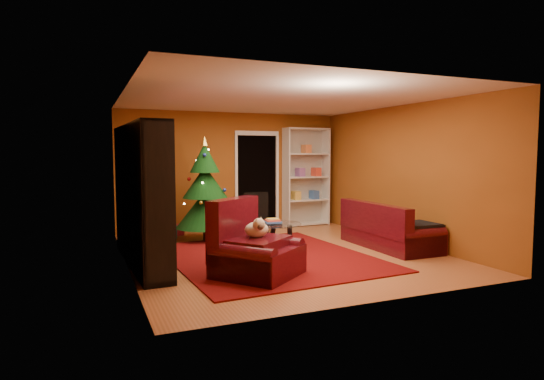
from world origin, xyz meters
name	(u,v)px	position (x,y,z in m)	size (l,w,h in m)	color
floor	(281,255)	(0.00, 0.00, -0.03)	(5.00, 5.50, 0.05)	#A3592E
ceiling	(281,97)	(0.00, 0.00, 2.62)	(5.00, 5.50, 0.05)	silver
wall_back	(231,171)	(0.00, 2.77, 1.30)	(5.00, 0.05, 2.60)	brown
wall_left	(124,180)	(-2.52, 0.00, 1.30)	(0.05, 5.50, 2.60)	brown
wall_right	(403,174)	(2.52, 0.00, 1.30)	(0.05, 5.50, 2.60)	brown
doorway	(257,182)	(0.60, 2.73, 1.05)	(1.06, 0.60, 2.16)	black
rug	(269,257)	(-0.32, -0.23, 0.01)	(3.06, 3.57, 0.02)	#690A0A
media_unit	(141,195)	(-2.27, 0.13, 1.06)	(0.43, 2.77, 2.13)	black
christmas_tree	(205,190)	(-0.89, 1.66, 0.99)	(1.14, 1.14, 2.04)	black
gift_box_teal	(169,231)	(-1.52, 2.13, 0.13)	(0.26, 0.26, 0.26)	#156C66
gift_box_green	(217,236)	(-0.76, 1.30, 0.13)	(0.26, 0.26, 0.26)	#245930
gift_box_red	(177,230)	(-1.31, 2.40, 0.11)	(0.22, 0.22, 0.22)	maroon
white_bookshelf	(306,177)	(1.78, 2.57, 1.14)	(1.08, 0.39, 2.34)	white
armchair	(258,246)	(-0.89, -1.23, 0.43)	(1.11, 1.11, 0.87)	#39080F
dog	(257,230)	(-0.88, -1.16, 0.64)	(0.40, 0.30, 0.28)	beige
sofa	(390,224)	(2.02, -0.29, 0.42)	(1.94, 0.87, 0.84)	#39080F
coffee_table	(276,236)	(0.07, 0.37, 0.23)	(0.89, 0.89, 0.56)	gray
acrylic_chair	(258,222)	(-0.13, 0.76, 0.44)	(0.45, 0.49, 0.88)	#66605B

